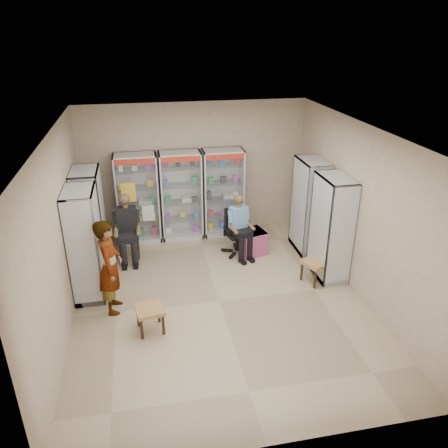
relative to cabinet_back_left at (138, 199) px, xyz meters
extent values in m
plane|color=tan|center=(1.30, -2.73, -1.00)|extent=(6.00, 6.00, 0.00)
cube|color=#C1AC8F|center=(1.30, 0.27, 0.50)|extent=(5.00, 0.02, 3.00)
cube|color=#C1AC8F|center=(1.30, -5.73, 0.50)|extent=(5.00, 0.02, 3.00)
cube|color=#C1AC8F|center=(-1.20, -2.73, 0.50)|extent=(0.02, 6.00, 3.00)
cube|color=#C1AC8F|center=(3.80, -2.73, 0.50)|extent=(0.02, 6.00, 3.00)
cube|color=beige|center=(1.30, -2.73, 2.00)|extent=(5.00, 6.00, 0.02)
cube|color=#9FA1A6|center=(0.00, 0.00, 0.00)|extent=(0.90, 0.50, 2.00)
cube|color=#B3B7BB|center=(0.95, 0.00, 0.00)|extent=(0.90, 0.50, 2.00)
cube|color=silver|center=(1.90, 0.00, 0.00)|extent=(0.90, 0.50, 2.00)
cube|color=silver|center=(3.53, -1.13, 0.00)|extent=(0.90, 0.50, 2.00)
cube|color=silver|center=(3.53, -2.23, 0.00)|extent=(0.90, 0.50, 2.00)
cube|color=#A6A8AD|center=(-0.93, -0.93, 0.00)|extent=(0.90, 0.50, 2.00)
cube|color=#B5B7BD|center=(-0.93, -2.03, 0.00)|extent=(0.90, 0.50, 2.00)
cube|color=black|center=(-0.25, -0.73, -0.53)|extent=(0.42, 0.42, 0.94)
cube|color=black|center=(2.00, -1.03, -0.50)|extent=(0.67, 0.67, 0.99)
cube|color=#B64980|center=(2.31, -1.08, -0.75)|extent=(0.63, 0.61, 0.51)
cylinder|color=#602908|center=(2.25, -1.07, -0.44)|extent=(0.07, 0.07, 0.10)
cube|color=olive|center=(3.20, -2.43, -0.78)|extent=(0.57, 0.57, 0.43)
cube|color=#9E6D42|center=(0.08, -3.32, -0.79)|extent=(0.48, 0.48, 0.42)
imported|color=gray|center=(-0.51, -2.61, -0.16)|extent=(0.44, 0.63, 1.67)
camera|label=1|loc=(0.13, -9.10, 3.46)|focal=35.00mm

